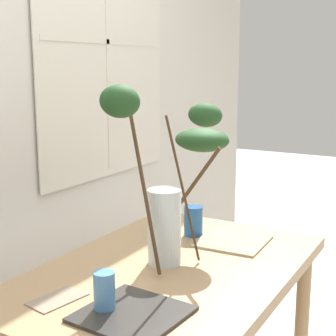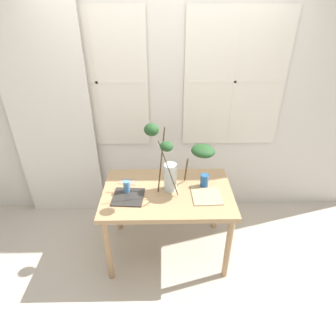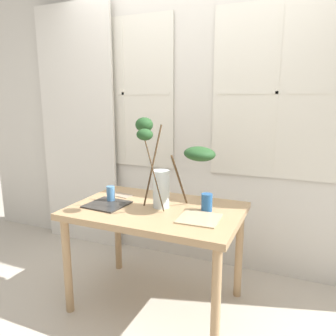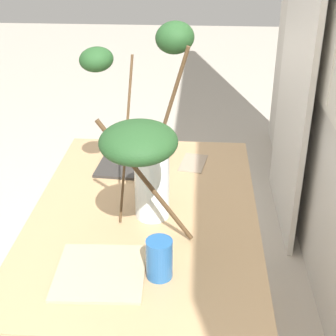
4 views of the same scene
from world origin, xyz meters
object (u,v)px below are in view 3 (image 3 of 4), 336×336
dining_table (156,220)px  vase_with_branches (170,164)px  plate_square_left (107,204)px  drinking_glass_blue_right (207,202)px  plate_square_right (199,218)px  drinking_glass_blue_left (111,194)px

dining_table → vase_with_branches: vase_with_branches is taller
vase_with_branches → plate_square_left: 0.57m
dining_table → drinking_glass_blue_right: 0.39m
dining_table → vase_with_branches: size_ratio=1.88×
vase_with_branches → drinking_glass_blue_right: vase_with_branches is taller
drinking_glass_blue_right → plate_square_left: bearing=-166.4°
dining_table → plate_square_left: size_ratio=4.42×
plate_square_left → plate_square_right: bearing=-0.2°
dining_table → drinking_glass_blue_left: 0.40m
dining_table → plate_square_right: bearing=-14.6°
drinking_glass_blue_left → plate_square_right: 0.74m
plate_square_left → drinking_glass_blue_right: bearing=13.6°
dining_table → drinking_glass_blue_right: (0.35, 0.08, 0.15)m
drinking_glass_blue_left → plate_square_left: 0.10m
dining_table → drinking_glass_blue_left: (-0.37, -0.01, 0.15)m
vase_with_branches → plate_square_right: 0.42m
dining_table → drinking_glass_blue_right: bearing=13.1°
plate_square_left → plate_square_right: 0.71m
drinking_glass_blue_left → drinking_glass_blue_right: 0.73m
plate_square_left → plate_square_right: size_ratio=1.05×
drinking_glass_blue_right → plate_square_left: (-0.71, -0.17, -0.06)m
plate_square_left → plate_square_right: (0.71, -0.00, -0.00)m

